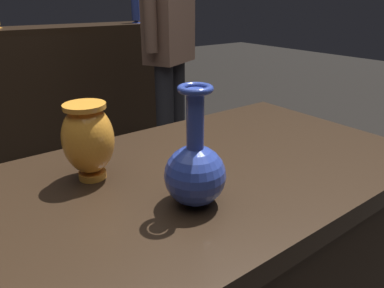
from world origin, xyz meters
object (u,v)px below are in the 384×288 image
Objects in this scene: shelf_vase_far_right at (135,6)px; vase_centerpiece at (195,170)px; vase_tall_behind at (88,139)px; visitor_near_right at (169,34)px.

vase_centerpiece is at bearing -116.01° from shelf_vase_far_right.
shelf_vase_far_right reaches higher than vase_tall_behind.
shelf_vase_far_right is at bearing -134.85° from visitor_near_right.
visitor_near_right is (0.93, 1.08, 0.09)m from vase_tall_behind.
vase_centerpiece is 0.86× the size of shelf_vase_far_right.
vase_tall_behind is (-0.12, 0.23, 0.02)m from vase_centerpiece.
visitor_near_right is (0.80, 1.31, 0.12)m from vase_centerpiece.
shelf_vase_far_right is at bearing 58.94° from vase_tall_behind.
vase_tall_behind is at bearing 22.26° from visitor_near_right.
shelf_vase_far_right is at bearing 63.99° from vase_centerpiece.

